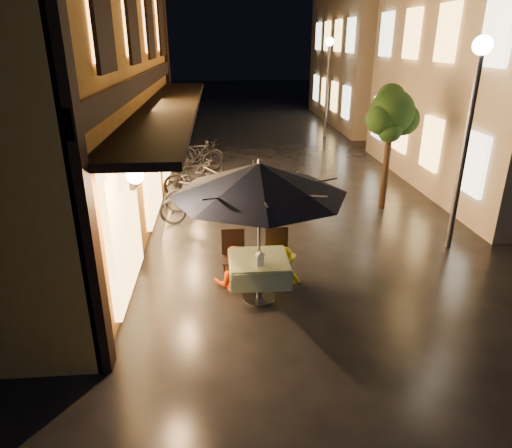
{
  "coord_description": "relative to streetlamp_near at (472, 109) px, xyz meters",
  "views": [
    {
      "loc": [
        -1.87,
        -6.55,
        4.15
      ],
      "look_at": [
        -1.25,
        0.81,
        1.15
      ],
      "focal_mm": 32.0,
      "sensor_mm": 36.0,
      "label": 1
    }
  ],
  "objects": [
    {
      "name": "person_orange",
      "position": [
        -4.66,
        -1.26,
        -2.17
      ],
      "size": [
        0.77,
        0.62,
        1.5
      ],
      "primitive_type": "imported",
      "rotation": [
        0.0,
        0.0,
        3.06
      ],
      "color": "#EB3E00",
      "rests_on": "ground"
    },
    {
      "name": "table_lantern",
      "position": [
        -4.25,
        -2.03,
        -2.0
      ],
      "size": [
        0.16,
        0.16,
        0.25
      ],
      "color": "white",
      "rests_on": "cafe_table"
    },
    {
      "name": "bicycle_0",
      "position": [
        -5.37,
        1.8,
        -2.41
      ],
      "size": [
        1.92,
        0.67,
        1.01
      ],
      "primitive_type": "imported",
      "rotation": [
        0.0,
        0.0,
        1.57
      ],
      "color": "black",
      "rests_on": "ground"
    },
    {
      "name": "person_yellow",
      "position": [
        -3.78,
        -1.23,
        -2.24
      ],
      "size": [
        0.88,
        0.52,
        1.35
      ],
      "primitive_type": "imported",
      "rotation": [
        0.0,
        0.0,
        3.16
      ],
      "color": "#FFE700",
      "rests_on": "ground"
    },
    {
      "name": "bicycle_1",
      "position": [
        -5.48,
        2.7,
        -2.43
      ],
      "size": [
        1.68,
        0.77,
        0.97
      ],
      "primitive_type": "imported",
      "rotation": [
        0.0,
        0.0,
        1.77
      ],
      "color": "black",
      "rests_on": "ground"
    },
    {
      "name": "cafe_table",
      "position": [
        -4.25,
        -1.79,
        -2.33
      ],
      "size": [
        0.99,
        0.99,
        0.78
      ],
      "color": "#59595E",
      "rests_on": "ground"
    },
    {
      "name": "east_building_far",
      "position": [
        4.49,
        16.0,
        0.74
      ],
      "size": [
        7.3,
        10.3,
        7.3
      ],
      "color": "#BCA391",
      "rests_on": "ground"
    },
    {
      "name": "street_tree",
      "position": [
        -0.59,
        2.51,
        -0.5
      ],
      "size": [
        1.43,
        1.2,
        3.15
      ],
      "color": "black",
      "rests_on": "ground"
    },
    {
      "name": "bicycle_6",
      "position": [
        -5.42,
        7.66,
        -2.5
      ],
      "size": [
        1.67,
        1.09,
        0.83
      ],
      "primitive_type": "imported",
      "rotation": [
        0.0,
        0.0,
        1.2
      ],
      "color": "black",
      "rests_on": "ground"
    },
    {
      "name": "patio_umbrella",
      "position": [
        -4.25,
        -1.79,
        -0.77
      ],
      "size": [
        2.82,
        2.82,
        2.46
      ],
      "color": "#59595E",
      "rests_on": "ground"
    },
    {
      "name": "bicycle_4",
      "position": [
        -5.82,
        5.43,
        -2.49
      ],
      "size": [
        1.72,
        1.01,
        0.86
      ],
      "primitive_type": "imported",
      "rotation": [
        0.0,
        0.0,
        1.86
      ],
      "color": "black",
      "rests_on": "ground"
    },
    {
      "name": "bicycle_2",
      "position": [
        -5.21,
        4.07,
        -2.47
      ],
      "size": [
        1.77,
        0.87,
        0.89
      ],
      "primitive_type": "imported",
      "rotation": [
        0.0,
        0.0,
        1.4
      ],
      "color": "black",
      "rests_on": "ground"
    },
    {
      "name": "ground",
      "position": [
        -3.0,
        -2.0,
        -2.92
      ],
      "size": [
        90.0,
        90.0,
        0.0
      ],
      "primitive_type": "plane",
      "color": "black",
      "rests_on": "ground"
    },
    {
      "name": "bicycle_5",
      "position": [
        -5.62,
        6.44,
        -2.37
      ],
      "size": [
        1.85,
        0.72,
        1.09
      ],
      "primitive_type": "imported",
      "rotation": [
        0.0,
        0.0,
        1.69
      ],
      "color": "black",
      "rests_on": "ground"
    },
    {
      "name": "streetlamp_near",
      "position": [
        0.0,
        0.0,
        0.0
      ],
      "size": [
        0.36,
        0.36,
        4.23
      ],
      "color": "#59595E",
      "rests_on": "ground"
    },
    {
      "name": "cafe_chair_left",
      "position": [
        -4.65,
        -1.05,
        -2.38
      ],
      "size": [
        0.42,
        0.42,
        0.97
      ],
      "color": "black",
      "rests_on": "ground"
    },
    {
      "name": "bicycle_3",
      "position": [
        -5.54,
        3.9,
        -2.38
      ],
      "size": [
        1.85,
        0.76,
        1.08
      ],
      "primitive_type": "imported",
      "rotation": [
        0.0,
        0.0,
        1.71
      ],
      "color": "black",
      "rests_on": "ground"
    },
    {
      "name": "streetlamp_far",
      "position": [
        0.0,
        12.0,
        0.0
      ],
      "size": [
        0.36,
        0.36,
        4.23
      ],
      "color": "#59595E",
      "rests_on": "ground"
    },
    {
      "name": "cafe_chair_right",
      "position": [
        -3.85,
        -1.05,
        -2.38
      ],
      "size": [
        0.42,
        0.42,
        0.97
      ],
      "color": "black",
      "rests_on": "ground"
    },
    {
      "name": "west_building",
      "position": [
        -8.72,
        2.0,
        0.79
      ],
      "size": [
        5.9,
        11.4,
        7.4
      ],
      "color": "gold",
      "rests_on": "ground"
    }
  ]
}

